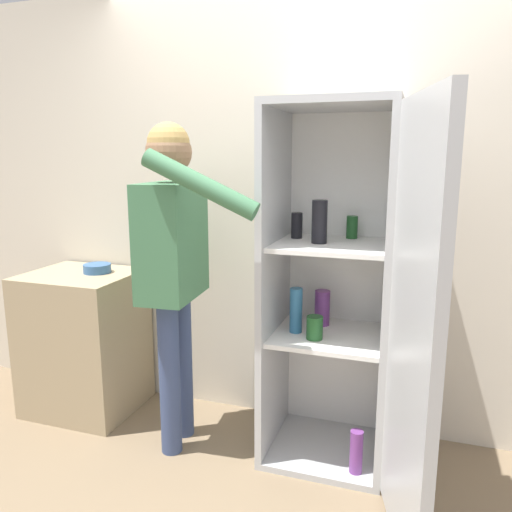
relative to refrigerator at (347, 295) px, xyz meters
name	(u,v)px	position (x,y,z in m)	size (l,w,h in m)	color
wall_back	(312,211)	(-0.28, 0.43, 0.36)	(7.00, 0.06, 2.55)	beige
refrigerator	(347,295)	(0.00, 0.00, 0.00)	(0.84, 1.19, 1.84)	#B7BABC
person	(174,247)	(-0.90, -0.09, 0.20)	(0.69, 0.58, 1.75)	#384770
counter	(85,341)	(-1.65, 0.10, -0.48)	(0.65, 0.56, 0.88)	tan
bowl	(97,268)	(-1.55, 0.15, -0.01)	(0.17, 0.17, 0.05)	#335B8E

